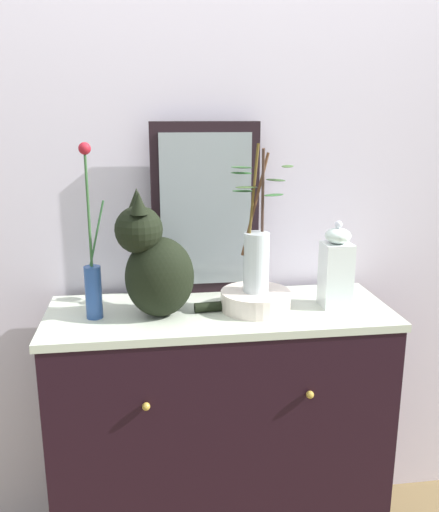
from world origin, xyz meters
name	(u,v)px	position (x,y,z in m)	size (l,w,h in m)	color
wall_back	(208,186)	(0.00, 0.29, 1.30)	(4.40, 0.08, 2.60)	silver
sideboard	(220,436)	(0.00, 0.00, 0.47)	(1.11, 0.44, 0.94)	black
mirror_leaning	(206,210)	(-0.02, 0.19, 1.23)	(0.37, 0.03, 0.59)	black
cat_sitting	(155,264)	(-0.20, -0.03, 1.10)	(0.41, 0.19, 0.40)	black
vase_slim_green	(93,276)	(-0.39, -0.02, 1.07)	(0.07, 0.05, 0.54)	#2A4C8F
bowl_porcelain	(256,300)	(0.12, -0.01, 0.97)	(0.23, 0.23, 0.06)	silver
vase_glass_clear	(256,253)	(0.12, -0.01, 1.12)	(0.20, 0.15, 0.47)	silver
jar_lidded_porcelain	(336,269)	(0.38, -0.02, 1.06)	(0.09, 0.09, 0.29)	white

